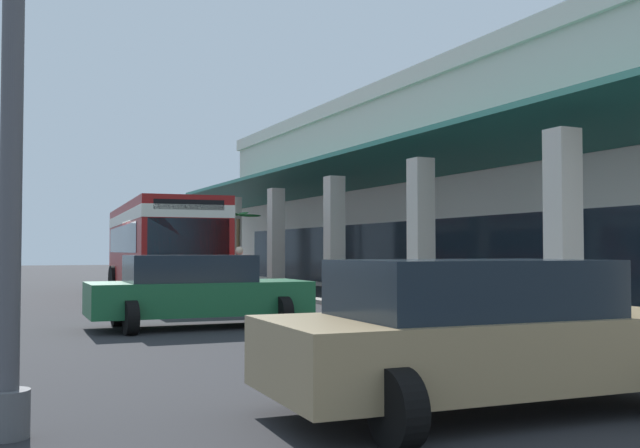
% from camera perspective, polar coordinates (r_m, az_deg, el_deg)
% --- Properties ---
extents(ground, '(120.00, 120.00, 0.00)m').
position_cam_1_polar(ground, '(27.46, 3.66, -5.33)').
color(ground, '#262628').
extents(curb_strip, '(37.88, 0.50, 0.12)m').
position_cam_1_polar(curb_strip, '(26.30, -4.21, -5.34)').
color(curb_strip, '#9E998E').
rests_on(curb_strip, ground).
extents(plaza_building, '(31.87, 14.06, 7.92)m').
position_cam_1_polar(plaza_building, '(31.09, 12.67, 2.41)').
color(plaza_building, beige).
rests_on(plaza_building, ground).
extents(transit_bus, '(11.38, 3.46, 3.34)m').
position_cam_1_polar(transit_bus, '(25.94, -12.23, -1.38)').
color(transit_bus, maroon).
rests_on(transit_bus, ground).
extents(parked_sedan_tan, '(2.57, 4.47, 1.47)m').
position_cam_1_polar(parked_sedan_tan, '(7.42, 12.52, -8.27)').
color(parked_sedan_tan, '#9E845B').
rests_on(parked_sedan_tan, ground).
extents(parked_sedan_green, '(2.55, 4.46, 1.47)m').
position_cam_1_polar(parked_sedan_green, '(15.29, -9.51, -5.07)').
color(parked_sedan_green, '#195933').
rests_on(parked_sedan_green, ground).
extents(pedestrian, '(0.46, 0.68, 1.67)m').
position_cam_1_polar(pedestrian, '(20.21, -6.26, -3.83)').
color(pedestrian, '#726651').
rests_on(pedestrian, ground).
extents(potted_palm, '(1.81, 1.90, 3.29)m').
position_cam_1_polar(potted_palm, '(33.14, -6.33, -3.31)').
color(potted_palm, '#4C4742').
rests_on(potted_palm, ground).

